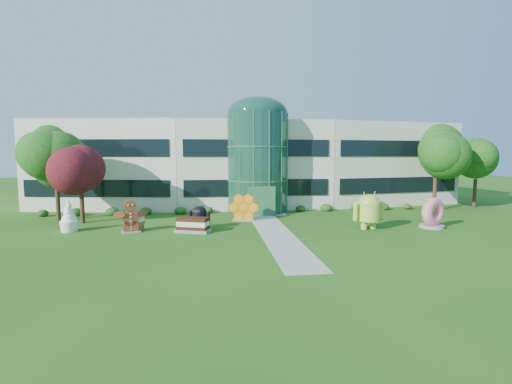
{
  "coord_description": "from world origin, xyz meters",
  "views": [
    {
      "loc": [
        -4.75,
        -25.02,
        5.89
      ],
      "look_at": [
        -0.89,
        6.0,
        2.6
      ],
      "focal_mm": 26.0,
      "sensor_mm": 36.0,
      "label": 1
    }
  ],
  "objects": [
    {
      "name": "building",
      "position": [
        0.0,
        18.0,
        4.65
      ],
      "size": [
        46.0,
        15.0,
        9.3
      ],
      "primitive_type": null,
      "color": "beige",
      "rests_on": "ground"
    },
    {
      "name": "walkway",
      "position": [
        0.0,
        2.0,
        0.02
      ],
      "size": [
        2.4,
        20.0,
        0.04
      ],
      "primitive_type": "cube",
      "color": "#9E9E93",
      "rests_on": "ground"
    },
    {
      "name": "donut",
      "position": [
        12.65,
        1.94,
        1.22
      ],
      "size": [
        2.61,
        2.0,
        2.45
      ],
      "primitive_type": null,
      "rotation": [
        0.0,
        0.0,
        0.42
      ],
      "color": "#F85E87",
      "rests_on": "ground"
    },
    {
      "name": "android_green",
      "position": [
        7.46,
        2.1,
        1.6
      ],
      "size": [
        3.1,
        2.34,
        3.2
      ],
      "primitive_type": null,
      "rotation": [
        0.0,
        0.0,
        0.17
      ],
      "color": "#A3CA41",
      "rests_on": "ground"
    },
    {
      "name": "gingerbread",
      "position": [
        -10.64,
        3.02,
        1.24
      ],
      "size": [
        2.87,
        1.78,
        2.48
      ],
      "primitive_type": null,
      "rotation": [
        0.0,
        0.0,
        0.3
      ],
      "color": "brown",
      "rests_on": "ground"
    },
    {
      "name": "trees_backdrop",
      "position": [
        0.0,
        13.0,
        4.2
      ],
      "size": [
        52.0,
        8.0,
        8.4
      ],
      "primitive_type": null,
      "color": "#1E3F0F",
      "rests_on": "ground"
    },
    {
      "name": "atrium",
      "position": [
        0.0,
        12.0,
        4.9
      ],
      "size": [
        6.0,
        6.0,
        9.8
      ],
      "primitive_type": "cylinder",
      "color": "#194738",
      "rests_on": "ground"
    },
    {
      "name": "ground",
      "position": [
        0.0,
        0.0,
        0.0
      ],
      "size": [
        140.0,
        140.0,
        0.0
      ],
      "primitive_type": "plane",
      "color": "#215114",
      "rests_on": "ground"
    },
    {
      "name": "android_black",
      "position": [
        -5.6,
        3.74,
        1.06
      ],
      "size": [
        2.22,
        1.91,
        2.12
      ],
      "primitive_type": null,
      "rotation": [
        0.0,
        0.0,
        -0.42
      ],
      "color": "black",
      "rests_on": "ground"
    },
    {
      "name": "tree_red",
      "position": [
        -15.5,
        7.5,
        3.0
      ],
      "size": [
        4.0,
        4.0,
        6.0
      ],
      "primitive_type": null,
      "color": "#3F0C14",
      "rests_on": "ground"
    },
    {
      "name": "froyo",
      "position": [
        -15.34,
        4.0,
        1.21
      ],
      "size": [
        1.61,
        1.61,
        2.42
      ],
      "primitive_type": null,
      "rotation": [
        0.0,
        0.0,
        0.15
      ],
      "color": "white",
      "rests_on": "ground"
    },
    {
      "name": "cupcake",
      "position": [
        -10.28,
        3.68,
        0.69
      ],
      "size": [
        1.17,
        1.17,
        1.39
      ],
      "primitive_type": null,
      "rotation": [
        0.0,
        0.0,
        0.01
      ],
      "color": "white",
      "rests_on": "ground"
    },
    {
      "name": "honeycomb",
      "position": [
        -1.87,
        6.8,
        1.08
      ],
      "size": [
        2.88,
        1.43,
        2.17
      ],
      "primitive_type": null,
      "rotation": [
        0.0,
        0.0,
        -0.17
      ],
      "color": "orange",
      "rests_on": "ground"
    },
    {
      "name": "ice_cream_sandwich",
      "position": [
        -6.06,
        2.62,
        0.56
      ],
      "size": [
        2.78,
        2.01,
        1.12
      ],
      "primitive_type": null,
      "rotation": [
        0.0,
        0.0,
        -0.33
      ],
      "color": "#311B0B",
      "rests_on": "ground"
    }
  ]
}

